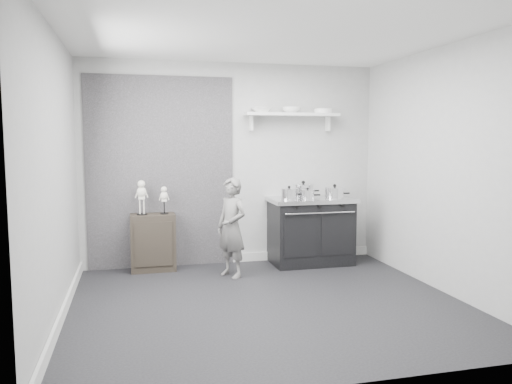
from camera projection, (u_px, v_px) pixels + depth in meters
ground at (267, 303)px, 5.15m from camera, size 4.00×4.00×0.00m
room_shell at (255, 144)px, 5.10m from camera, size 4.02×3.62×2.71m
wall_shelf at (292, 115)px, 6.75m from camera, size 1.30×0.26×0.24m
stove at (311, 230)px, 6.77m from camera, size 1.12×0.70×0.90m
side_cabinet at (153, 242)px, 6.40m from camera, size 0.56×0.33×0.73m
child at (232, 228)px, 6.09m from camera, size 0.48×0.53×1.22m
pot_front_left at (289, 194)px, 6.54m from camera, size 0.30×0.22×0.18m
pot_back_left at (303, 190)px, 6.81m from camera, size 0.37×0.28×0.23m
pot_front_right at (335, 193)px, 6.61m from camera, size 0.34×0.25×0.20m
pot_front_center at (308, 195)px, 6.53m from camera, size 0.26×0.18×0.16m
skeleton_full at (142, 195)px, 6.31m from camera, size 0.14×0.09×0.51m
skeleton_torso at (164, 198)px, 6.38m from camera, size 0.11×0.07×0.41m
bowl_large at (262, 110)px, 6.63m from camera, size 0.27×0.27×0.07m
bowl_small at (291, 110)px, 6.73m from camera, size 0.25×0.25×0.08m
plate_stack at (323, 111)px, 6.84m from camera, size 0.25×0.25×0.06m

